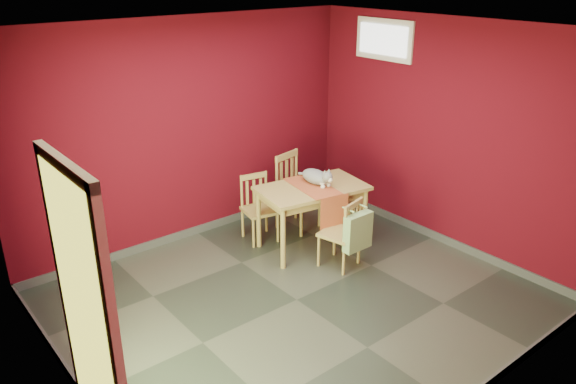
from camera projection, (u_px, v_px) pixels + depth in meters
ground at (297, 300)px, 5.81m from camera, size 4.50×4.50×0.00m
room_shell at (297, 296)px, 5.79m from camera, size 4.50×4.50×4.50m
doorway at (83, 300)px, 3.79m from camera, size 0.06×1.01×2.13m
window at (384, 40)px, 6.93m from camera, size 0.05×0.90×0.50m
outlet_plate at (293, 183)px, 8.05m from camera, size 0.08×0.02×0.12m
dining_table at (312, 194)px, 6.65m from camera, size 1.36×0.93×0.78m
table_runner at (319, 195)px, 6.55m from camera, size 0.49×0.83×0.39m
chair_far_left at (258, 207)px, 6.95m from camera, size 0.46×0.46×0.83m
chair_far_right at (296, 190)px, 7.24m from camera, size 0.55×0.55×0.99m
chair_near at (343, 232)px, 6.30m from camera, size 0.47×0.47×0.83m
tote_bag at (358, 232)px, 6.15m from camera, size 0.36×0.20×0.49m
cat at (315, 174)px, 6.67m from camera, size 0.45×0.53×0.24m
picture_frame at (353, 193)px, 7.99m from camera, size 0.13×0.37×0.37m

